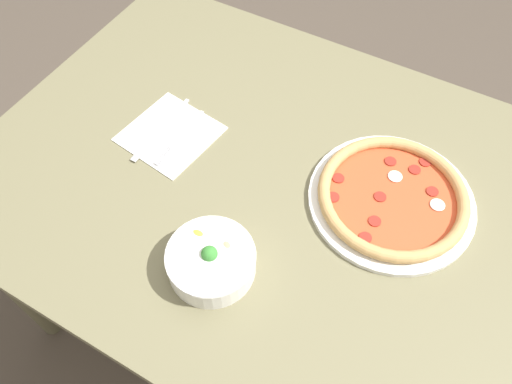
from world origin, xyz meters
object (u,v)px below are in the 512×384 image
Objects in this scene: pizza at (392,197)px; bowl at (211,260)px; fork at (181,137)px; knife at (164,126)px.

bowl is at bearing 51.91° from pizza.
pizza is 0.50m from fork.
pizza is 0.55m from knife.
fork and knife have the same top height.
bowl is 0.92× the size of fork.
knife is at bearing -97.66° from fork.
knife is at bearing -40.75° from bowl.
pizza reaches higher than knife.
bowl reaches higher than knife.
fork is at bearing 82.34° from knife.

